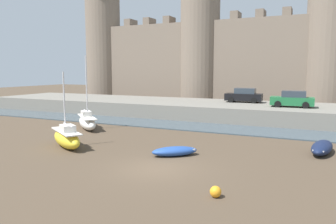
{
  "coord_description": "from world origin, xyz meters",
  "views": [
    {
      "loc": [
        7.69,
        -15.27,
        5.27
      ],
      "look_at": [
        -1.3,
        4.32,
        2.5
      ],
      "focal_mm": 35.0,
      "sensor_mm": 36.0,
      "label": 1
    }
  ],
  "objects_px": {
    "sailboat_near_channel_right": "(67,138)",
    "sailboat_midflat_right": "(87,122)",
    "car_quay_east": "(244,95)",
    "car_quay_centre_west": "(292,99)",
    "rowboat_near_channel_left": "(175,151)",
    "mooring_buoy_near_channel": "(216,192)",
    "rowboat_foreground_centre": "(322,147)"
  },
  "relations": [
    {
      "from": "rowboat_foreground_centre",
      "to": "car_quay_east",
      "type": "xyz_separation_m",
      "value": [
        -8.07,
        14.93,
        1.99
      ]
    },
    {
      "from": "rowboat_near_channel_left",
      "to": "car_quay_east",
      "type": "distance_m",
      "value": 19.49
    },
    {
      "from": "sailboat_near_channel_right",
      "to": "rowboat_near_channel_left",
      "type": "relative_size",
      "value": 1.8
    },
    {
      "from": "rowboat_foreground_centre",
      "to": "car_quay_east",
      "type": "height_order",
      "value": "car_quay_east"
    },
    {
      "from": "sailboat_midflat_right",
      "to": "mooring_buoy_near_channel",
      "type": "bearing_deg",
      "value": -35.28
    },
    {
      "from": "sailboat_near_channel_right",
      "to": "rowboat_near_channel_left",
      "type": "xyz_separation_m",
      "value": [
        7.63,
        1.01,
        -0.36
      ]
    },
    {
      "from": "sailboat_midflat_right",
      "to": "rowboat_near_channel_left",
      "type": "distance_m",
      "value": 12.14
    },
    {
      "from": "rowboat_foreground_centre",
      "to": "sailboat_near_channel_right",
      "type": "relative_size",
      "value": 0.72
    },
    {
      "from": "sailboat_near_channel_right",
      "to": "sailboat_midflat_right",
      "type": "xyz_separation_m",
      "value": [
        -3.28,
        6.31,
        -0.0
      ]
    },
    {
      "from": "sailboat_midflat_right",
      "to": "mooring_buoy_near_channel",
      "type": "distance_m",
      "value": 18.51
    },
    {
      "from": "rowboat_near_channel_left",
      "to": "rowboat_foreground_centre",
      "type": "bearing_deg",
      "value": 28.28
    },
    {
      "from": "sailboat_near_channel_right",
      "to": "car_quay_east",
      "type": "height_order",
      "value": "sailboat_near_channel_right"
    },
    {
      "from": "mooring_buoy_near_channel",
      "to": "rowboat_near_channel_left",
      "type": "bearing_deg",
      "value": 127.94
    },
    {
      "from": "rowboat_foreground_centre",
      "to": "sailboat_near_channel_right",
      "type": "distance_m",
      "value": 16.82
    },
    {
      "from": "sailboat_near_channel_right",
      "to": "rowboat_near_channel_left",
      "type": "distance_m",
      "value": 7.71
    },
    {
      "from": "mooring_buoy_near_channel",
      "to": "sailboat_midflat_right",
      "type": "bearing_deg",
      "value": 144.72
    },
    {
      "from": "rowboat_foreground_centre",
      "to": "sailboat_near_channel_right",
      "type": "bearing_deg",
      "value": -161.05
    },
    {
      "from": "car_quay_centre_west",
      "to": "sailboat_midflat_right",
      "type": "bearing_deg",
      "value": -145.84
    },
    {
      "from": "sailboat_midflat_right",
      "to": "rowboat_near_channel_left",
      "type": "xyz_separation_m",
      "value": [
        10.91,
        -5.3,
        -0.36
      ]
    },
    {
      "from": "mooring_buoy_near_channel",
      "to": "rowboat_foreground_centre",
      "type": "bearing_deg",
      "value": 67.5
    },
    {
      "from": "car_quay_east",
      "to": "car_quay_centre_west",
      "type": "relative_size",
      "value": 1.0
    },
    {
      "from": "car_quay_east",
      "to": "car_quay_centre_west",
      "type": "xyz_separation_m",
      "value": [
        5.39,
        -2.88,
        0.0
      ]
    },
    {
      "from": "mooring_buoy_near_channel",
      "to": "car_quay_east",
      "type": "xyz_separation_m",
      "value": [
        -4.0,
        24.76,
        2.15
      ]
    },
    {
      "from": "mooring_buoy_near_channel",
      "to": "car_quay_centre_west",
      "type": "bearing_deg",
      "value": 86.36
    },
    {
      "from": "car_quay_east",
      "to": "car_quay_centre_west",
      "type": "distance_m",
      "value": 6.11
    },
    {
      "from": "mooring_buoy_near_channel",
      "to": "car_quay_east",
      "type": "height_order",
      "value": "car_quay_east"
    },
    {
      "from": "sailboat_near_channel_right",
      "to": "rowboat_near_channel_left",
      "type": "height_order",
      "value": "sailboat_near_channel_right"
    },
    {
      "from": "sailboat_midflat_right",
      "to": "mooring_buoy_near_channel",
      "type": "xyz_separation_m",
      "value": [
        15.11,
        -10.69,
        -0.43
      ]
    },
    {
      "from": "rowboat_foreground_centre",
      "to": "mooring_buoy_near_channel",
      "type": "relative_size",
      "value": 7.68
    },
    {
      "from": "sailboat_midflat_right",
      "to": "car_quay_east",
      "type": "distance_m",
      "value": 18.01
    },
    {
      "from": "sailboat_near_channel_right",
      "to": "sailboat_midflat_right",
      "type": "distance_m",
      "value": 7.11
    },
    {
      "from": "sailboat_midflat_right",
      "to": "car_quay_east",
      "type": "xyz_separation_m",
      "value": [
        11.11,
        14.07,
        1.72
      ]
    }
  ]
}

